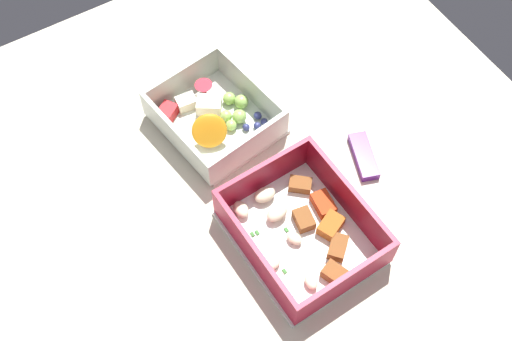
{
  "coord_description": "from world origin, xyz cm",
  "views": [
    {
      "loc": [
        34.8,
        -21.68,
        74.65
      ],
      "look_at": [
        -0.65,
        -0.04,
        4.0
      ],
      "focal_mm": 44.6,
      "sensor_mm": 36.0,
      "label": 1
    }
  ],
  "objects": [
    {
      "name": "candy_bar",
      "position": [
        4.24,
        13.82,
        2.6
      ],
      "size": [
        7.4,
        4.64,
        1.2
      ],
      "primitive_type": "cube",
      "rotation": [
        0.0,
        0.0,
        -0.35
      ],
      "color": "#51197A",
      "rests_on": "table_surface"
    },
    {
      "name": "fruit_bowl",
      "position": [
        -11.1,
        -0.38,
        3.8
      ],
      "size": [
        16.93,
        15.45,
        5.3
      ],
      "rotation": [
        0.0,
        0.0,
        0.15
      ],
      "color": "silver",
      "rests_on": "table_surface"
    },
    {
      "name": "pasta_container",
      "position": [
        9.43,
        0.5,
        3.85
      ],
      "size": [
        18.25,
        15.15,
        5.93
      ],
      "rotation": [
        0.0,
        0.0,
        0.04
      ],
      "color": "white",
      "rests_on": "table_surface"
    },
    {
      "name": "paper_cup_liner",
      "position": [
        -21.37,
        2.62,
        2.9
      ],
      "size": [
        3.38,
        3.38,
        1.79
      ],
      "primitive_type": "cylinder",
      "color": "white",
      "rests_on": "table_surface"
    },
    {
      "name": "table_surface",
      "position": [
        0.0,
        0.0,
        1.0
      ],
      "size": [
        80.0,
        80.0,
        2.0
      ],
      "primitive_type": "cube",
      "color": "beige",
      "rests_on": "ground"
    }
  ]
}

